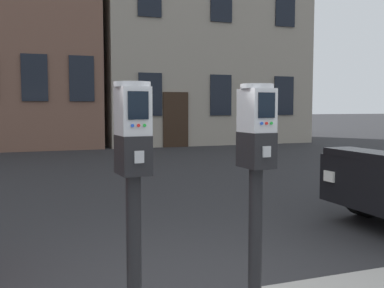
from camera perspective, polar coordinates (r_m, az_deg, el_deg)
parking_meter_near_kerb at (r=2.72m, az=-7.37°, el=-2.41°), size 0.23×0.26×1.54m
parking_meter_twin_adjacent at (r=3.01m, az=8.01°, el=-1.70°), size 0.23×0.26×1.54m
townhouse_grey_stucco at (r=21.68m, az=-0.20°, el=15.07°), size 8.64×6.96×10.91m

